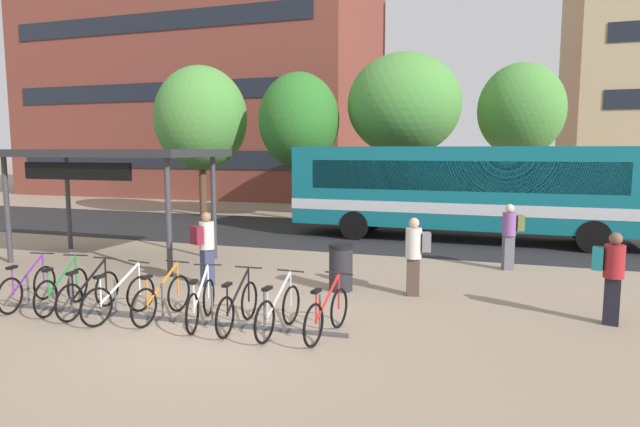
# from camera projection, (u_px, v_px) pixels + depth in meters

# --- Properties ---
(ground) EXTENTS (200.00, 200.00, 0.00)m
(ground) POSITION_uv_depth(u_px,v_px,m) (219.00, 332.00, 9.14)
(ground) COLOR gray
(bus_lane_asphalt) EXTENTS (80.00, 7.20, 0.01)m
(bus_lane_asphalt) POSITION_uv_depth(u_px,v_px,m) (367.00, 235.00, 19.55)
(bus_lane_asphalt) COLOR #232326
(bus_lane_asphalt) RESTS_ON ground
(city_bus) EXTENTS (12.07, 2.78, 3.20)m
(city_bus) POSITION_uv_depth(u_px,v_px,m) (471.00, 189.00, 18.22)
(city_bus) COLOR #0F6070
(city_bus) RESTS_ON ground
(bike_rack) EXTENTS (6.93, 0.45, 0.70)m
(bike_rack) POSITION_uv_depth(u_px,v_px,m) (163.00, 316.00, 9.78)
(bike_rack) COLOR #47474C
(bike_rack) RESTS_ON ground
(parked_bicycle_purple_0) EXTENTS (0.52, 1.70, 0.99)m
(parked_bicycle_purple_0) POSITION_uv_depth(u_px,v_px,m) (28.00, 287.00, 10.63)
(parked_bicycle_purple_0) COLOR black
(parked_bicycle_purple_0) RESTS_ON ground
(parked_bicycle_green_1) EXTENTS (0.52, 1.70, 0.99)m
(parked_bicycle_green_1) POSITION_uv_depth(u_px,v_px,m) (62.00, 290.00, 10.42)
(parked_bicycle_green_1) COLOR black
(parked_bicycle_green_1) RESTS_ON ground
(parked_bicycle_black_2) EXTENTS (0.52, 1.72, 0.99)m
(parked_bicycle_black_2) POSITION_uv_depth(u_px,v_px,m) (89.00, 294.00, 10.15)
(parked_bicycle_black_2) COLOR black
(parked_bicycle_black_2) RESTS_ON ground
(parked_bicycle_white_3) EXTENTS (0.52, 1.71, 0.99)m
(parked_bicycle_white_3) POSITION_uv_depth(u_px,v_px,m) (119.00, 298.00, 9.85)
(parked_bicycle_white_3) COLOR black
(parked_bicycle_white_3) RESTS_ON ground
(parked_bicycle_orange_4) EXTENTS (0.52, 1.72, 0.99)m
(parked_bicycle_orange_4) POSITION_uv_depth(u_px,v_px,m) (162.00, 299.00, 9.83)
(parked_bicycle_orange_4) COLOR black
(parked_bicycle_orange_4) RESTS_ON ground
(parked_bicycle_white_5) EXTENTS (0.61, 1.68, 0.99)m
(parked_bicycle_white_5) POSITION_uv_depth(u_px,v_px,m) (201.00, 303.00, 9.53)
(parked_bicycle_white_5) COLOR black
(parked_bicycle_white_5) RESTS_ON ground
(parked_bicycle_black_6) EXTENTS (0.52, 1.72, 0.99)m
(parked_bicycle_black_6) POSITION_uv_depth(u_px,v_px,m) (238.00, 307.00, 9.32)
(parked_bicycle_black_6) COLOR black
(parked_bicycle_black_6) RESTS_ON ground
(parked_bicycle_silver_7) EXTENTS (0.52, 1.72, 0.99)m
(parked_bicycle_silver_7) POSITION_uv_depth(u_px,v_px,m) (279.00, 311.00, 9.06)
(parked_bicycle_silver_7) COLOR black
(parked_bicycle_silver_7) RESTS_ON ground
(parked_bicycle_red_8) EXTENTS (0.52, 1.72, 0.99)m
(parked_bicycle_red_8) POSITION_uv_depth(u_px,v_px,m) (327.00, 314.00, 8.89)
(parked_bicycle_red_8) COLOR black
(parked_bicycle_red_8) RESTS_ON ground
(transit_shelter) EXTENTS (5.92, 3.02, 3.11)m
(transit_shelter) POSITION_uv_depth(u_px,v_px,m) (109.00, 157.00, 14.67)
(transit_shelter) COLOR #38383D
(transit_shelter) RESTS_ON ground
(commuter_olive_pack_0) EXTENTS (0.60, 0.48, 1.71)m
(commuter_olive_pack_0) POSITION_uv_depth(u_px,v_px,m) (510.00, 232.00, 13.80)
(commuter_olive_pack_0) COLOR #565660
(commuter_olive_pack_0) RESTS_ON ground
(commuter_grey_pack_1) EXTENTS (0.57, 0.41, 1.68)m
(commuter_grey_pack_1) POSITION_uv_depth(u_px,v_px,m) (415.00, 251.00, 11.34)
(commuter_grey_pack_1) COLOR #47382D
(commuter_grey_pack_1) RESTS_ON ground
(commuter_teal_pack_2) EXTENTS (0.57, 0.41, 1.66)m
(commuter_teal_pack_2) POSITION_uv_depth(u_px,v_px,m) (611.00, 272.00, 9.47)
(commuter_teal_pack_2) COLOR black
(commuter_teal_pack_2) RESTS_ON ground
(commuter_maroon_pack_3) EXTENTS (0.50, 0.60, 1.70)m
(commuter_maroon_pack_3) POSITION_uv_depth(u_px,v_px,m) (205.00, 244.00, 12.14)
(commuter_maroon_pack_3) COLOR #2D3851
(commuter_maroon_pack_3) RESTS_ON ground
(trash_bin) EXTENTS (0.55, 0.55, 1.03)m
(trash_bin) POSITION_uv_depth(u_px,v_px,m) (341.00, 267.00, 11.82)
(trash_bin) COLOR #232328
(trash_bin) RESTS_ON ground
(street_tree_0) EXTENTS (4.25, 4.25, 6.92)m
(street_tree_0) POSITION_uv_depth(u_px,v_px,m) (201.00, 118.00, 24.70)
(street_tree_0) COLOR brown
(street_tree_0) RESTS_ON ground
(street_tree_1) EXTENTS (4.94, 4.94, 7.29)m
(street_tree_1) POSITION_uv_depth(u_px,v_px,m) (404.00, 105.00, 23.43)
(street_tree_1) COLOR brown
(street_tree_1) RESTS_ON ground
(street_tree_2) EXTENTS (3.83, 3.83, 6.96)m
(street_tree_2) POSITION_uv_depth(u_px,v_px,m) (521.00, 110.00, 24.10)
(street_tree_2) COLOR brown
(street_tree_2) RESTS_ON ground
(street_tree_3) EXTENTS (3.53, 3.53, 6.44)m
(street_tree_3) POSITION_uv_depth(u_px,v_px,m) (299.00, 121.00, 23.40)
(street_tree_3) COLOR brown
(street_tree_3) RESTS_ON ground
(building_left_wing) EXTENTS (23.42, 12.63, 16.52)m
(building_left_wing) POSITION_uv_depth(u_px,v_px,m) (206.00, 77.00, 38.51)
(building_left_wing) COLOR brown
(building_left_wing) RESTS_ON ground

